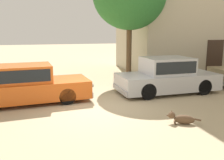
# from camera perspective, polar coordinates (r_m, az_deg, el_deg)

# --- Properties ---
(ground_plane) EXTENTS (80.00, 80.00, 0.00)m
(ground_plane) POSITION_cam_1_polar(r_m,az_deg,el_deg) (8.75, -3.67, -6.26)
(ground_plane) COLOR tan
(parked_sedan_nearest) EXTENTS (4.86, 2.09, 1.42)m
(parked_sedan_nearest) POSITION_cam_1_polar(r_m,az_deg,el_deg) (9.65, -19.73, -0.87)
(parked_sedan_nearest) COLOR #D15619
(parked_sedan_nearest) RESTS_ON ground_plane
(parked_sedan_second) EXTENTS (4.44, 1.92, 1.52)m
(parked_sedan_second) POSITION_cam_1_polar(r_m,az_deg,el_deg) (10.87, 12.52, 1.03)
(parked_sedan_second) COLOR #B2B5BA
(parked_sedan_second) RESTS_ON ground_plane
(stray_dog_spotted) EXTENTS (0.93, 0.49, 0.38)m
(stray_dog_spotted) POSITION_cam_1_polar(r_m,az_deg,el_deg) (7.47, 15.64, -8.52)
(stray_dog_spotted) COLOR brown
(stray_dog_spotted) RESTS_ON ground_plane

